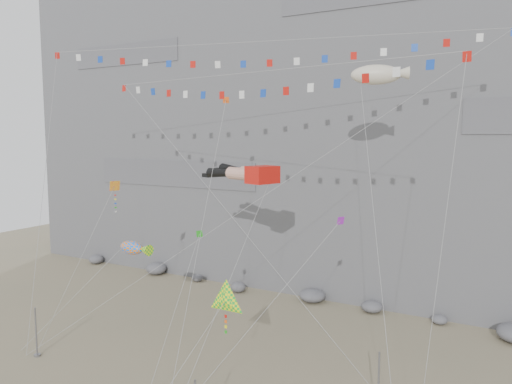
# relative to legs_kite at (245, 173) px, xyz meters

# --- Properties ---
(ground) EXTENTS (120.00, 120.00, 0.00)m
(ground) POSITION_rel_legs_kite_xyz_m (1.31, -6.12, -13.45)
(ground) COLOR #85765B
(ground) RESTS_ON ground
(cliff) EXTENTS (80.00, 28.00, 50.00)m
(cliff) POSITION_rel_legs_kite_xyz_m (1.31, 25.88, 11.55)
(cliff) COLOR slate
(cliff) RESTS_ON ground
(talus_boulders) EXTENTS (60.00, 3.00, 1.20)m
(talus_boulders) POSITION_rel_legs_kite_xyz_m (1.31, 10.88, -12.85)
(talus_boulders) COLOR slate
(talus_boulders) RESTS_ON ground
(anchor_pole_left) EXTENTS (0.12, 0.12, 3.75)m
(anchor_pole_left) POSITION_rel_legs_kite_xyz_m (-11.79, -10.57, -11.57)
(anchor_pole_left) COLOR slate
(anchor_pole_left) RESTS_ON ground
(legs_kite) EXTENTS (7.87, 16.24, 18.93)m
(legs_kite) POSITION_rel_legs_kite_xyz_m (0.00, 0.00, 0.00)
(legs_kite) COLOR red
(legs_kite) RESTS_ON ground
(flag_banner_upper) EXTENTS (35.42, 16.39, 29.51)m
(flag_banner_upper) POSITION_rel_legs_kite_xyz_m (0.42, 1.09, 10.18)
(flag_banner_upper) COLOR red
(flag_banner_upper) RESTS_ON ground
(flag_banner_lower) EXTENTS (28.00, 6.67, 24.65)m
(flag_banner_lower) POSITION_rel_legs_kite_xyz_m (2.54, -3.18, 7.25)
(flag_banner_lower) COLOR red
(flag_banner_lower) RESTS_ON ground
(harlequin_kite) EXTENTS (4.04, 6.33, 13.80)m
(harlequin_kite) POSITION_rel_legs_kite_xyz_m (-9.67, -4.32, -1.15)
(harlequin_kite) COLOR red
(harlequin_kite) RESTS_ON ground
(fish_windsock) EXTENTS (6.86, 7.88, 11.18)m
(fish_windsock) POSITION_rel_legs_kite_xyz_m (-8.73, -3.58, -6.24)
(fish_windsock) COLOR orange
(fish_windsock) RESTS_ON ground
(delta_kite) EXTENTS (3.25, 6.75, 9.14)m
(delta_kite) POSITION_rel_legs_kite_xyz_m (3.68, -8.57, -7.19)
(delta_kite) COLOR #FFF70D
(delta_kite) RESTS_ON ground
(blimp_windsock) EXTENTS (7.26, 12.57, 24.07)m
(blimp_windsock) POSITION_rel_legs_kite_xyz_m (9.32, 3.20, 7.35)
(blimp_windsock) COLOR beige
(blimp_windsock) RESTS_ON ground
(small_kite_a) EXTENTS (4.06, 12.67, 22.92)m
(small_kite_a) POSITION_rel_legs_kite_xyz_m (-2.05, 0.38, 5.29)
(small_kite_a) COLOR #EB5413
(small_kite_a) RESTS_ON ground
(small_kite_b) EXTENTS (7.06, 10.59, 15.97)m
(small_kite_b) POSITION_rel_legs_kite_xyz_m (8.78, -2.68, -2.80)
(small_kite_b) COLOR purple
(small_kite_b) RESTS_ON ground
(small_kite_c) EXTENTS (1.96, 8.38, 12.11)m
(small_kite_c) POSITION_rel_legs_kite_xyz_m (-1.33, -4.38, -4.39)
(small_kite_c) COLOR #1C9617
(small_kite_c) RESTS_ON ground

